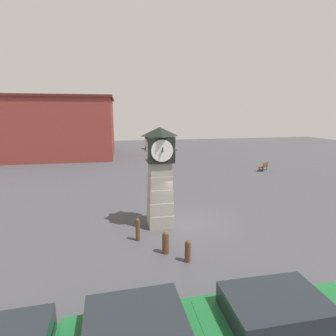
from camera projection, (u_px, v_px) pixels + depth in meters
ground_plane at (186, 223)px, 14.03m from camera, size 88.85×88.85×0.00m
clock_tower at (160, 176)px, 13.22m from camera, size 1.77×1.71×5.09m
bollard_near_tower at (138, 229)px, 11.97m from camera, size 0.20×0.20×1.08m
bollard_mid_row at (166, 242)px, 10.88m from camera, size 0.28×0.28×0.97m
bollard_far_row at (188, 251)px, 10.26m from camera, size 0.24×0.24×0.91m
car_by_building at (282, 323)px, 6.32m from camera, size 4.26×1.93×1.54m
bench at (264, 166)px, 26.65m from camera, size 1.55×1.46×0.90m
warehouse_blue_far at (57, 127)px, 34.81m from camera, size 15.29×11.72×7.87m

